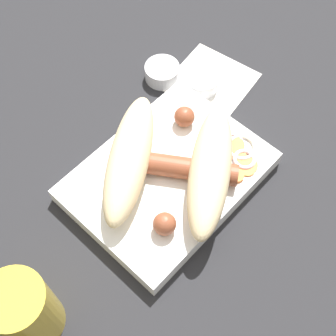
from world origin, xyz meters
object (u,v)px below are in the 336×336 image
(food_tray, at_px, (168,177))
(condiment_cup_near, at_px, (201,82))
(sausage, at_px, (175,167))
(bread_roll, at_px, (170,164))
(condiment_cup_far, at_px, (162,73))
(drink_glass, at_px, (25,311))

(food_tray, distance_m, condiment_cup_near, 0.17)
(sausage, bearing_deg, condiment_cup_near, 28.79)
(bread_roll, height_order, condiment_cup_far, bread_roll)
(condiment_cup_near, distance_m, drink_glass, 0.40)
(bread_roll, bearing_deg, condiment_cup_far, 46.20)
(condiment_cup_far, height_order, drink_glass, drink_glass)
(food_tray, relative_size, condiment_cup_far, 4.71)
(drink_glass, bearing_deg, condiment_cup_near, 12.72)
(sausage, xyz_separation_m, drink_glass, (-0.24, -0.01, 0.01))
(sausage, height_order, condiment_cup_near, sausage)
(bread_roll, height_order, sausage, bread_roll)
(condiment_cup_far, bearing_deg, sausage, -131.52)
(condiment_cup_near, height_order, drink_glass, drink_glass)
(bread_roll, xyz_separation_m, condiment_cup_near, (0.15, 0.08, -0.04))
(condiment_cup_far, bearing_deg, drink_glass, -158.43)
(food_tray, height_order, drink_glass, drink_glass)
(food_tray, distance_m, condiment_cup_far, 0.18)
(sausage, relative_size, drink_glass, 1.59)
(bread_roll, relative_size, sausage, 1.51)
(bread_roll, relative_size, condiment_cup_far, 4.64)
(sausage, distance_m, condiment_cup_near, 0.17)
(condiment_cup_near, relative_size, condiment_cup_far, 1.00)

